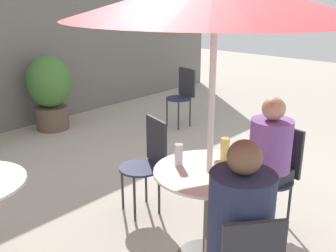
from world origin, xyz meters
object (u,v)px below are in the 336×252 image
Objects in this scene: bistro_chair_1 at (278,168)px; beer_glass_2 at (225,149)px; bistro_chair_3 at (149,157)px; bistro_chair_2 at (183,92)px; seated_person_0 at (239,225)px; potted_plant_1 at (50,89)px; beer_glass_1 at (219,174)px; seated_person_1 at (269,154)px; cafe_table_near at (208,194)px; beer_glass_0 at (179,155)px.

beer_glass_2 is (-0.58, 0.17, 0.30)m from bistro_chair_1.
bistro_chair_1 is 1.15m from bistro_chair_3.
bistro_chair_3 is at bearing -51.92° from bistro_chair_2.
potted_plant_1 is (1.40, 4.17, -0.10)m from seated_person_0.
bistro_chair_1 is at bearing -28.57° from bistro_chair_2.
potted_plant_1 is at bearing -127.64° from bistro_chair_2.
bistro_chair_1 is 1.02m from beer_glass_1.
bistro_chair_2 is 0.75× the size of seated_person_1.
beer_glass_1 is at bearing -41.19° from bistro_chair_2.
bistro_chair_1 reaches higher than cafe_table_near.
potted_plant_1 reaches higher than cafe_table_near.
bistro_chair_2 is at bearing -96.04° from seated_person_0.
beer_glass_2 is at bearing -96.61° from bistro_chair_1.
beer_glass_0 reaches higher than cafe_table_near.
seated_person_0 reaches higher than bistro_chair_3.
seated_person_1 reaches higher than bistro_chair_3.
seated_person_0 is at bearing -140.43° from beer_glass_2.
potted_plant_1 is at bearing -174.74° from seated_person_1.
seated_person_0 is (-1.26, -0.39, 0.19)m from bistro_chair_1.
cafe_table_near is 0.65× the size of seated_person_0.
beer_glass_1 is at bearing -100.51° from beer_glass_0.
bistro_chair_3 is 1.08m from seated_person_1.
seated_person_1 is 6.73× the size of beer_glass_2.
cafe_table_near is at bearing -90.00° from bistro_chair_1.
beer_glass_0 is (-0.07, 0.23, 0.27)m from cafe_table_near.
cafe_table_near is 4.89× the size of beer_glass_0.
bistro_chair_1 is 5.23× the size of beer_glass_1.
potted_plant_1 reaches higher than bistro_chair_1.
potted_plant_1 is at bearing 78.62° from beer_glass_2.
seated_person_1 is (1.11, 0.41, -0.03)m from seated_person_0.
bistro_chair_1 and bistro_chair_3 have the same top height.
beer_glass_2 is (0.24, 0.03, 0.27)m from cafe_table_near.
bistro_chair_3 is at bearing -146.72° from seated_person_1.
bistro_chair_1 is at bearing -22.34° from beer_glass_0.
beer_glass_2 reaches higher than bistro_chair_3.
seated_person_0 reaches higher than potted_plant_1.
seated_person_0 is at bearing -115.67° from beer_glass_0.
seated_person_1 reaches higher than beer_glass_0.
bistro_chair_2 is (2.44, 2.28, -0.03)m from cafe_table_near.
beer_glass_1 is (-0.97, -0.05, 0.30)m from bistro_chair_1.
beer_glass_1 is at bearing -4.11° from bistro_chair_3.
potted_plant_1 is (-1.47, 1.37, 0.09)m from bistro_chair_2.
beer_glass_2 reaches higher than beer_glass_1.
bistro_chair_2 is 5.06× the size of beer_glass_2.
beer_glass_0 reaches higher than bistro_chair_1.
beer_glass_1 is 3.99m from potted_plant_1.
beer_glass_0 is 3.58m from potted_plant_1.
bistro_chair_1 is 0.75× the size of seated_person_1.
bistro_chair_3 is (-0.57, 1.00, 0.00)m from bistro_chair_1.
beer_glass_1 is (-0.15, -0.19, 0.27)m from cafe_table_near.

